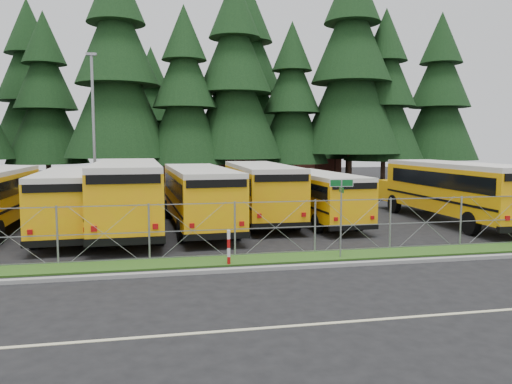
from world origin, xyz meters
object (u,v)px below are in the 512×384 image
street_sign (341,201)px  light_standard (94,122)px  bus_6 (316,197)px  bus_4 (198,198)px  bus_3 (128,197)px  bus_east (452,193)px  bus_5 (259,192)px  striped_bollard (229,248)px  bus_2 (72,202)px

street_sign → light_standard: bearing=117.9°
bus_6 → bus_4: bearing=-177.1°
bus_3 → bus_4: (3.26, 0.07, -0.15)m
bus_east → street_sign: 10.67m
bus_3 → bus_5: bearing=14.7°
striped_bollard → bus_4: bearing=92.7°
street_sign → light_standard: (-10.44, 19.71, 3.47)m
bus_3 → bus_east: (16.12, -0.73, -0.07)m
bus_4 → street_sign: size_ratio=3.96×
striped_bollard → bus_east: bearing=28.1°
bus_5 → bus_6: size_ratio=1.15×
bus_2 → bus_east: size_ratio=0.92×
bus_4 → light_standard: (-6.07, 12.47, 4.04)m
bus_4 → bus_5: bearing=26.6°
light_standard → bus_2: bearing=-88.3°
bus_4 → street_sign: 8.48m
bus_5 → light_standard: bearing=133.0°
bus_6 → light_standard: bearing=133.0°
bus_5 → bus_4: bearing=-149.3°
bus_5 → street_sign: 9.21m
bus_3 → light_standard: 13.43m
bus_6 → bus_east: bearing=-14.0°
bus_5 → street_sign: bearing=-82.4°
bus_4 → light_standard: bearing=113.1°
bus_4 → bus_6: bearing=2.6°
bus_2 → bus_5: size_ratio=0.96×
bus_5 → bus_6: 3.01m
bus_east → bus_5: bearing=164.2°
bus_6 → striped_bollard: (-5.70, -8.06, -0.69)m
bus_east → light_standard: 23.45m
bus_6 → striped_bollard: bus_6 is taller
bus_4 → striped_bollard: bus_4 is taller
street_sign → light_standard: light_standard is taller
bus_4 → bus_3: bearing=178.4°
bus_6 → bus_5: bearing=151.4°
bus_4 → bus_5: bus_5 is taller
bus_6 → street_sign: bearing=-104.7°
bus_2 → light_standard: (-0.37, 12.67, 4.08)m
bus_6 → bus_east: 6.95m
street_sign → light_standard: size_ratio=0.28×
light_standard → bus_4: bearing=-64.1°
bus_2 → bus_6: 11.77m
striped_bollard → street_sign: bearing=3.4°
bus_2 → bus_4: (5.70, 0.20, 0.04)m
bus_east → street_sign: size_ratio=4.18×
light_standard → bus_5: bearing=-48.3°
bus_3 → bus_4: size_ratio=1.10×
bus_5 → bus_east: 9.88m
bus_3 → bus_2: bearing=-178.9°
bus_4 → striped_bollard: bearing=-90.2°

